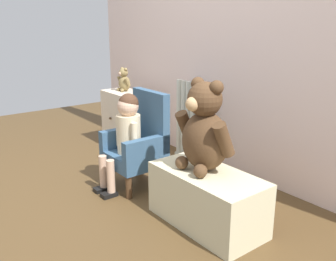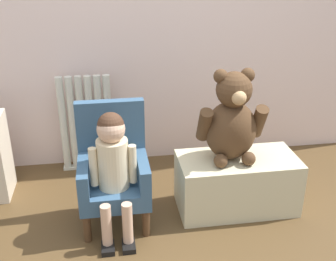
% 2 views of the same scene
% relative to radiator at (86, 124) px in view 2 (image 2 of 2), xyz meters
% --- Properties ---
extents(radiator, '(0.37, 0.05, 0.69)m').
position_rel_radiator_xyz_m(radiator, '(0.00, 0.00, 0.00)').
color(radiator, silver).
rests_on(radiator, ground_plane).
extents(child_armchair, '(0.39, 0.37, 0.70)m').
position_rel_radiator_xyz_m(child_armchair, '(0.16, -0.64, -0.02)').
color(child_armchair, '#355676').
rests_on(child_armchair, ground_plane).
extents(child_figure, '(0.25, 0.35, 0.70)m').
position_rel_radiator_xyz_m(child_figure, '(0.16, -0.75, 0.11)').
color(child_figure, beige).
rests_on(child_figure, ground_plane).
extents(low_bench, '(0.71, 0.36, 0.34)m').
position_rel_radiator_xyz_m(low_bench, '(0.90, -0.64, -0.18)').
color(low_bench, beige).
rests_on(low_bench, ground_plane).
extents(large_teddy_bear, '(0.39, 0.28, 0.54)m').
position_rel_radiator_xyz_m(large_teddy_bear, '(0.84, -0.63, 0.23)').
color(large_teddy_bear, '#503620').
rests_on(large_teddy_bear, low_bench).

